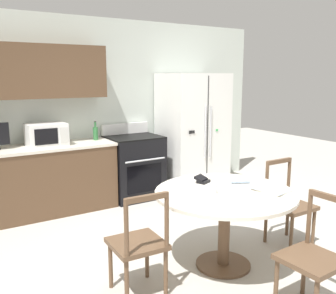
{
  "coord_description": "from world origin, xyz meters",
  "views": [
    {
      "loc": [
        -2.23,
        -2.57,
        1.79
      ],
      "look_at": [
        0.09,
        1.15,
        0.95
      ],
      "focal_mm": 40.0,
      "sensor_mm": 36.0,
      "label": 1
    }
  ],
  "objects_px": {
    "refrigerator": "(192,132)",
    "candle_glass": "(212,189)",
    "wallet": "(202,180)",
    "microwave": "(46,135)",
    "dining_chair_right": "(288,205)",
    "counter_bottle": "(96,133)",
    "dining_chair_near": "(314,258)",
    "dining_chair_left": "(139,245)",
    "oven_range": "(134,166)"
  },
  "relations": [
    {
      "from": "microwave",
      "to": "counter_bottle",
      "type": "bearing_deg",
      "value": 5.34
    },
    {
      "from": "counter_bottle",
      "to": "candle_glass",
      "type": "bearing_deg",
      "value": -85.58
    },
    {
      "from": "dining_chair_near",
      "to": "wallet",
      "type": "xyz_separation_m",
      "value": [
        -0.13,
        1.24,
        0.33
      ]
    },
    {
      "from": "counter_bottle",
      "to": "wallet",
      "type": "xyz_separation_m",
      "value": [
        0.32,
        -2.05,
        -0.23
      ]
    },
    {
      "from": "counter_bottle",
      "to": "dining_chair_right",
      "type": "distance_m",
      "value": 2.74
    },
    {
      "from": "dining_chair_left",
      "to": "candle_glass",
      "type": "distance_m",
      "value": 0.83
    },
    {
      "from": "dining_chair_right",
      "to": "dining_chair_left",
      "type": "relative_size",
      "value": 1.0
    },
    {
      "from": "dining_chair_right",
      "to": "dining_chair_left",
      "type": "xyz_separation_m",
      "value": [
        -1.79,
        -0.01,
        0.0
      ]
    },
    {
      "from": "refrigerator",
      "to": "dining_chair_right",
      "type": "bearing_deg",
      "value": -98.5
    },
    {
      "from": "dining_chair_right",
      "to": "oven_range",
      "type": "bearing_deg",
      "value": -73.58
    },
    {
      "from": "candle_glass",
      "to": "wallet",
      "type": "height_order",
      "value": "candle_glass"
    },
    {
      "from": "oven_range",
      "to": "dining_chair_near",
      "type": "xyz_separation_m",
      "value": [
        -0.1,
        -3.2,
        -0.03
      ]
    },
    {
      "from": "refrigerator",
      "to": "wallet",
      "type": "relative_size",
      "value": 11.26
    },
    {
      "from": "microwave",
      "to": "wallet",
      "type": "xyz_separation_m",
      "value": [
        1.01,
        -1.99,
        -0.28
      ]
    },
    {
      "from": "microwave",
      "to": "dining_chair_left",
      "type": "relative_size",
      "value": 0.54
    },
    {
      "from": "microwave",
      "to": "candle_glass",
      "type": "distance_m",
      "value": 2.49
    },
    {
      "from": "dining_chair_near",
      "to": "wallet",
      "type": "height_order",
      "value": "dining_chair_near"
    },
    {
      "from": "oven_range",
      "to": "counter_bottle",
      "type": "relative_size",
      "value": 4.07
    },
    {
      "from": "refrigerator",
      "to": "wallet",
      "type": "distance_m",
      "value": 2.26
    },
    {
      "from": "refrigerator",
      "to": "candle_glass",
      "type": "bearing_deg",
      "value": -121.59
    },
    {
      "from": "oven_range",
      "to": "candle_glass",
      "type": "height_order",
      "value": "oven_range"
    },
    {
      "from": "dining_chair_left",
      "to": "microwave",
      "type": "bearing_deg",
      "value": 95.19
    },
    {
      "from": "refrigerator",
      "to": "wallet",
      "type": "height_order",
      "value": "refrigerator"
    },
    {
      "from": "dining_chair_near",
      "to": "dining_chair_right",
      "type": "bearing_deg",
      "value": -43.06
    },
    {
      "from": "refrigerator",
      "to": "dining_chair_near",
      "type": "distance_m",
      "value": 3.35
    },
    {
      "from": "refrigerator",
      "to": "candle_glass",
      "type": "height_order",
      "value": "refrigerator"
    },
    {
      "from": "dining_chair_near",
      "to": "microwave",
      "type": "bearing_deg",
      "value": 16.89
    },
    {
      "from": "refrigerator",
      "to": "oven_range",
      "type": "relative_size",
      "value": 1.69
    },
    {
      "from": "microwave",
      "to": "candle_glass",
      "type": "relative_size",
      "value": 5.49
    },
    {
      "from": "dining_chair_near",
      "to": "wallet",
      "type": "distance_m",
      "value": 1.29
    },
    {
      "from": "microwave",
      "to": "dining_chair_near",
      "type": "distance_m",
      "value": 3.47
    },
    {
      "from": "dining_chair_near",
      "to": "dining_chair_left",
      "type": "bearing_deg",
      "value": 46.14
    },
    {
      "from": "counter_bottle",
      "to": "dining_chair_near",
      "type": "xyz_separation_m",
      "value": [
        0.44,
        -3.29,
        -0.57
      ]
    },
    {
      "from": "counter_bottle",
      "to": "refrigerator",
      "type": "bearing_deg",
      "value": -5.96
    },
    {
      "from": "dining_chair_near",
      "to": "dining_chair_right",
      "type": "xyz_separation_m",
      "value": [
        0.78,
        0.9,
        0.0
      ]
    },
    {
      "from": "microwave",
      "to": "dining_chair_near",
      "type": "relative_size",
      "value": 0.54
    },
    {
      "from": "dining_chair_left",
      "to": "wallet",
      "type": "bearing_deg",
      "value": 23.16
    },
    {
      "from": "microwave",
      "to": "dining_chair_right",
      "type": "relative_size",
      "value": 0.54
    },
    {
      "from": "refrigerator",
      "to": "dining_chair_left",
      "type": "bearing_deg",
      "value": -133.64
    },
    {
      "from": "candle_glass",
      "to": "wallet",
      "type": "distance_m",
      "value": 0.36
    },
    {
      "from": "microwave",
      "to": "counter_bottle",
      "type": "distance_m",
      "value": 0.69
    },
    {
      "from": "oven_range",
      "to": "wallet",
      "type": "xyz_separation_m",
      "value": [
        -0.23,
        -1.96,
        0.3
      ]
    },
    {
      "from": "refrigerator",
      "to": "candle_glass",
      "type": "xyz_separation_m",
      "value": [
        -1.37,
        -2.22,
        -0.13
      ]
    },
    {
      "from": "counter_bottle",
      "to": "dining_chair_right",
      "type": "relative_size",
      "value": 0.29
    },
    {
      "from": "oven_range",
      "to": "counter_bottle",
      "type": "xyz_separation_m",
      "value": [
        -0.55,
        0.1,
        0.53
      ]
    },
    {
      "from": "counter_bottle",
      "to": "dining_chair_left",
      "type": "height_order",
      "value": "counter_bottle"
    },
    {
      "from": "dining_chair_right",
      "to": "candle_glass",
      "type": "distance_m",
      "value": 1.09
    },
    {
      "from": "oven_range",
      "to": "candle_glass",
      "type": "xyz_separation_m",
      "value": [
        -0.36,
        -2.29,
        0.31
      ]
    },
    {
      "from": "microwave",
      "to": "dining_chair_left",
      "type": "distance_m",
      "value": 2.41
    },
    {
      "from": "counter_bottle",
      "to": "microwave",
      "type": "bearing_deg",
      "value": -174.66
    }
  ]
}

